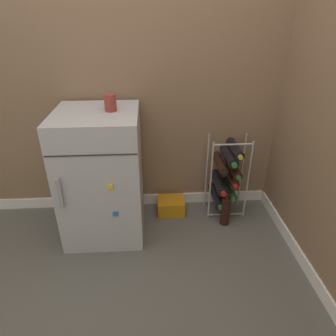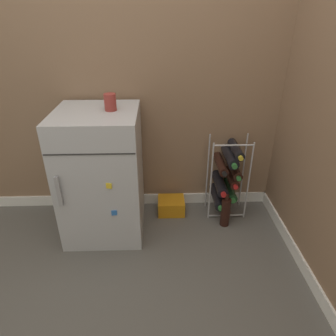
# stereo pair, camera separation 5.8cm
# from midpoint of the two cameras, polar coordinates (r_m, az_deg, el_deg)

# --- Properties ---
(ground_plane) EXTENTS (14.00, 14.00, 0.00)m
(ground_plane) POSITION_cam_midpoint_polar(r_m,az_deg,el_deg) (2.11, -1.83, -16.90)
(ground_plane) COLOR #56544F
(wall_back) EXTENTS (6.92, 0.07, 2.50)m
(wall_back) POSITION_cam_midpoint_polar(r_m,az_deg,el_deg) (2.20, -2.44, 21.47)
(wall_back) COLOR #84664C
(wall_back) RESTS_ON ground_plane
(mini_fridge) EXTENTS (0.54, 0.58, 0.92)m
(mini_fridge) POSITION_cam_midpoint_polar(r_m,az_deg,el_deg) (2.16, -11.68, -1.19)
(mini_fridge) COLOR #B7BABF
(mini_fridge) RESTS_ON ground_plane
(wine_rack) EXTENTS (0.30, 0.33, 0.66)m
(wine_rack) POSITION_cam_midpoint_polar(r_m,az_deg,el_deg) (2.39, 11.68, -1.84)
(wine_rack) COLOR #B2B2B7
(wine_rack) RESTS_ON ground_plane
(soda_box) EXTENTS (0.21, 0.18, 0.12)m
(soda_box) POSITION_cam_midpoint_polar(r_m,az_deg,el_deg) (2.48, 1.28, -7.17)
(soda_box) COLOR orange
(soda_box) RESTS_ON ground_plane
(fridge_top_cup) EXTENTS (0.08, 0.08, 0.11)m
(fridge_top_cup) POSITION_cam_midpoint_polar(r_m,az_deg,el_deg) (1.96, -10.10, 12.25)
(fridge_top_cup) COLOR maroon
(fridge_top_cup) RESTS_ON mini_fridge
(loose_bottle_floor) EXTENTS (0.07, 0.07, 0.27)m
(loose_bottle_floor) POSITION_cam_midpoint_polar(r_m,az_deg,el_deg) (2.36, 11.59, -8.17)
(loose_bottle_floor) COLOR black
(loose_bottle_floor) RESTS_ON ground_plane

